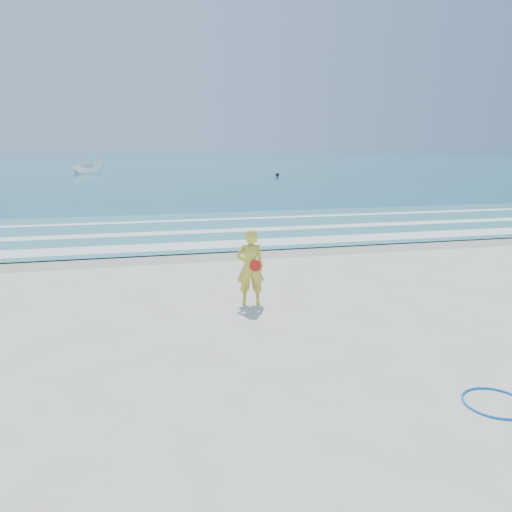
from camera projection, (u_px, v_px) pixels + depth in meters
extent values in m
plane|color=silver|center=(267.00, 364.00, 8.65)|extent=(400.00, 400.00, 0.00)
cube|color=#B2A893|center=(201.00, 254.00, 17.19)|extent=(400.00, 2.40, 0.00)
cube|color=#19727F|center=(145.00, 161.00, 108.28)|extent=(400.00, 190.00, 0.04)
cube|color=#59B7AD|center=(187.00, 229.00, 21.93)|extent=(400.00, 10.00, 0.01)
cube|color=white|center=(197.00, 245.00, 18.42)|extent=(400.00, 1.40, 0.01)
cube|color=white|center=(189.00, 232.00, 21.17)|extent=(400.00, 0.90, 0.01)
cube|color=white|center=(182.00, 221.00, 24.30)|extent=(400.00, 0.60, 0.01)
torus|color=blue|center=(495.00, 403.00, 7.32)|extent=(1.08, 1.08, 0.03)
imported|color=white|center=(89.00, 168.00, 61.12)|extent=(4.23, 2.82, 1.53)
sphere|color=black|center=(277.00, 175.00, 56.78)|extent=(0.40, 0.40, 0.40)
imported|color=gold|center=(250.00, 267.00, 11.67)|extent=(0.70, 0.49, 1.81)
cylinder|color=red|center=(255.00, 266.00, 11.50)|extent=(0.27, 0.08, 0.27)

